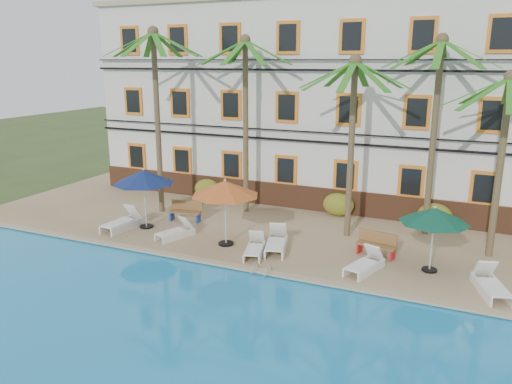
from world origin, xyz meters
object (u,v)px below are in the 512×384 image
at_px(bench_left, 186,211).
at_px(lounger_e, 365,264).
at_px(palm_d, 436,109).
at_px(umbrella_blue, 144,177).
at_px(palm_a, 156,97).
at_px(lounger_d, 276,242).
at_px(lounger_f, 491,284).
at_px(umbrella_red, 225,189).
at_px(palm_c, 352,121).
at_px(palm_e, 504,138).
at_px(umbrella_green, 435,216).
at_px(lounger_c, 255,248).
at_px(bench_right, 377,244).
at_px(palm_b, 246,101).
at_px(pool_ladder, 262,273).
at_px(lounger_b, 176,231).

bearing_deg(bench_left, lounger_e, -15.34).
distance_m(palm_d, umbrella_blue, 12.49).
xyz_separation_m(palm_a, lounger_d, (7.05, -2.55, -5.23)).
bearing_deg(lounger_f, umbrella_red, 177.29).
height_order(palm_c, umbrella_red, palm_c).
distance_m(palm_a, umbrella_blue, 4.07).
relative_size(palm_d, umbrella_red, 3.02).
bearing_deg(lounger_d, bench_left, 161.10).
xyz_separation_m(palm_d, lounger_d, (-5.11, -4.37, -4.97)).
bearing_deg(umbrella_red, palm_e, 17.10).
distance_m(umbrella_green, bench_left, 11.09).
bearing_deg(palm_d, lounger_c, -137.90).
relative_size(lounger_f, bench_right, 1.32).
xyz_separation_m(palm_b, pool_ladder, (3.62, -6.52, -5.34)).
height_order(umbrella_red, lounger_f, umbrella_red).
relative_size(palm_b, lounger_e, 4.30).
bearing_deg(lounger_f, palm_c, 147.45).
xyz_separation_m(lounger_c, bench_right, (4.27, 1.78, 0.20)).
bearing_deg(palm_e, lounger_f, -89.94).
bearing_deg(lounger_f, lounger_b, 178.22).
relative_size(palm_e, lounger_d, 3.18).
height_order(palm_d, palm_e, palm_d).
bearing_deg(umbrella_red, palm_c, 35.99).
relative_size(palm_a, umbrella_green, 3.63).
height_order(umbrella_blue, bench_right, umbrella_blue).
bearing_deg(palm_a, palm_d, 8.52).
xyz_separation_m(palm_a, bench_right, (10.74, -1.55, -5.07)).
distance_m(palm_e, bench_right, 5.87).
relative_size(palm_b, lounger_c, 4.48).
bearing_deg(pool_ladder, lounger_f, 11.96).
distance_m(palm_e, lounger_f, 5.43).
height_order(palm_b, lounger_f, palm_b).
bearing_deg(lounger_b, lounger_e, -2.08).
relative_size(lounger_e, bench_right, 1.24).
height_order(lounger_f, bench_left, bench_left).
height_order(palm_d, lounger_d, palm_d).
relative_size(palm_d, lounger_b, 4.60).
bearing_deg(umbrella_blue, bench_left, 55.35).
height_order(umbrella_blue, umbrella_green, umbrella_blue).
bearing_deg(lounger_d, bench_right, 15.24).
xyz_separation_m(umbrella_red, lounger_f, (9.68, -0.46, -2.03)).
distance_m(umbrella_red, pool_ladder, 3.90).
height_order(palm_b, lounger_b, palm_b).
relative_size(palm_a, lounger_c, 4.67).
height_order(palm_a, palm_d, palm_a).
height_order(umbrella_red, lounger_c, umbrella_red).
xyz_separation_m(lounger_c, lounger_d, (0.58, 0.77, 0.04)).
xyz_separation_m(umbrella_red, umbrella_green, (7.75, 0.58, -0.29)).
relative_size(palm_d, bench_right, 5.27).
bearing_deg(lounger_c, palm_a, 152.77).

